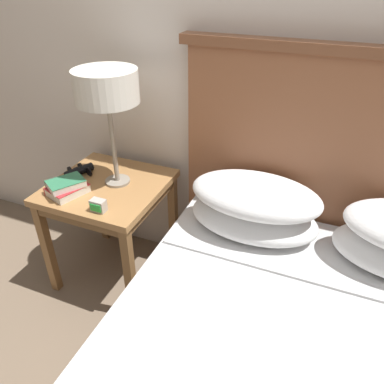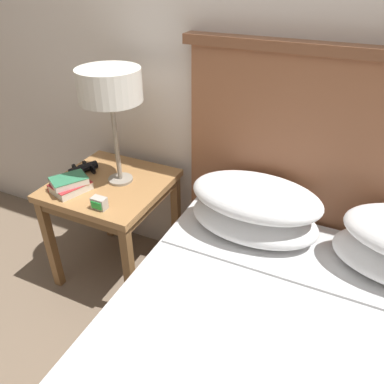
{
  "view_description": "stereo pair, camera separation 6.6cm",
  "coord_description": "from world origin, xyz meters",
  "px_view_note": "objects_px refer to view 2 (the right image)",
  "views": [
    {
      "loc": [
        0.53,
        -0.67,
        1.62
      ],
      "look_at": [
        -0.03,
        0.67,
        0.72
      ],
      "focal_mm": 35.0,
      "sensor_mm": 36.0,
      "label": 1
    },
    {
      "loc": [
        0.59,
        -0.64,
        1.62
      ],
      "look_at": [
        -0.03,
        0.67,
        0.72
      ],
      "focal_mm": 35.0,
      "sensor_mm": 36.0,
      "label": 2
    }
  ],
  "objects_px": {
    "table_lamp": "(110,88)",
    "binoculars_pair": "(84,169)",
    "bed": "(295,378)",
    "nightstand": "(112,195)",
    "book_stacked_on_top": "(69,180)",
    "alarm_clock": "(99,203)",
    "book_on_nightstand": "(70,187)"
  },
  "relations": [
    {
      "from": "table_lamp",
      "to": "binoculars_pair",
      "type": "relative_size",
      "value": 3.58
    },
    {
      "from": "bed",
      "to": "nightstand",
      "type": "bearing_deg",
      "value": 156.9
    },
    {
      "from": "nightstand",
      "to": "bed",
      "type": "bearing_deg",
      "value": -23.1
    },
    {
      "from": "nightstand",
      "to": "book_stacked_on_top",
      "type": "relative_size",
      "value": 2.93
    },
    {
      "from": "book_stacked_on_top",
      "to": "alarm_clock",
      "type": "xyz_separation_m",
      "value": [
        0.24,
        -0.07,
        -0.03
      ]
    },
    {
      "from": "bed",
      "to": "book_on_nightstand",
      "type": "height_order",
      "value": "bed"
    },
    {
      "from": "nightstand",
      "to": "bed",
      "type": "height_order",
      "value": "bed"
    },
    {
      "from": "bed",
      "to": "alarm_clock",
      "type": "xyz_separation_m",
      "value": [
        -1.01,
        0.25,
        0.33
      ]
    },
    {
      "from": "table_lamp",
      "to": "book_stacked_on_top",
      "type": "bearing_deg",
      "value": -131.98
    },
    {
      "from": "book_on_nightstand",
      "to": "alarm_clock",
      "type": "xyz_separation_m",
      "value": [
        0.23,
        -0.07,
        0.01
      ]
    },
    {
      "from": "book_stacked_on_top",
      "to": "binoculars_pair",
      "type": "relative_size",
      "value": 1.29
    },
    {
      "from": "book_stacked_on_top",
      "to": "alarm_clock",
      "type": "relative_size",
      "value": 3.0
    },
    {
      "from": "nightstand",
      "to": "binoculars_pair",
      "type": "bearing_deg",
      "value": 171.33
    },
    {
      "from": "nightstand",
      "to": "table_lamp",
      "type": "relative_size",
      "value": 1.05
    },
    {
      "from": "binoculars_pair",
      "to": "bed",
      "type": "bearing_deg",
      "value": -21.11
    },
    {
      "from": "nightstand",
      "to": "book_on_nightstand",
      "type": "distance_m",
      "value": 0.22
    },
    {
      "from": "bed",
      "to": "binoculars_pair",
      "type": "xyz_separation_m",
      "value": [
        -1.31,
        0.51,
        0.32
      ]
    },
    {
      "from": "book_on_nightstand",
      "to": "nightstand",
      "type": "bearing_deg",
      "value": 49.36
    },
    {
      "from": "binoculars_pair",
      "to": "book_stacked_on_top",
      "type": "bearing_deg",
      "value": -71.19
    },
    {
      "from": "table_lamp",
      "to": "book_stacked_on_top",
      "type": "height_order",
      "value": "table_lamp"
    },
    {
      "from": "book_stacked_on_top",
      "to": "table_lamp",
      "type": "bearing_deg",
      "value": 48.02
    },
    {
      "from": "binoculars_pair",
      "to": "alarm_clock",
      "type": "height_order",
      "value": "alarm_clock"
    },
    {
      "from": "alarm_clock",
      "to": "book_stacked_on_top",
      "type": "bearing_deg",
      "value": 163.4
    },
    {
      "from": "nightstand",
      "to": "table_lamp",
      "type": "height_order",
      "value": "table_lamp"
    },
    {
      "from": "table_lamp",
      "to": "binoculars_pair",
      "type": "bearing_deg",
      "value": -177.75
    },
    {
      "from": "table_lamp",
      "to": "nightstand",
      "type": "bearing_deg",
      "value": -137.48
    },
    {
      "from": "binoculars_pair",
      "to": "book_on_nightstand",
      "type": "bearing_deg",
      "value": -70.79
    },
    {
      "from": "bed",
      "to": "book_on_nightstand",
      "type": "bearing_deg",
      "value": 165.39
    },
    {
      "from": "bed",
      "to": "alarm_clock",
      "type": "relative_size",
      "value": 25.91
    },
    {
      "from": "nightstand",
      "to": "bed",
      "type": "relative_size",
      "value": 0.34
    },
    {
      "from": "table_lamp",
      "to": "book_on_nightstand",
      "type": "relative_size",
      "value": 2.71
    },
    {
      "from": "book_on_nightstand",
      "to": "binoculars_pair",
      "type": "height_order",
      "value": "binoculars_pair"
    }
  ]
}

